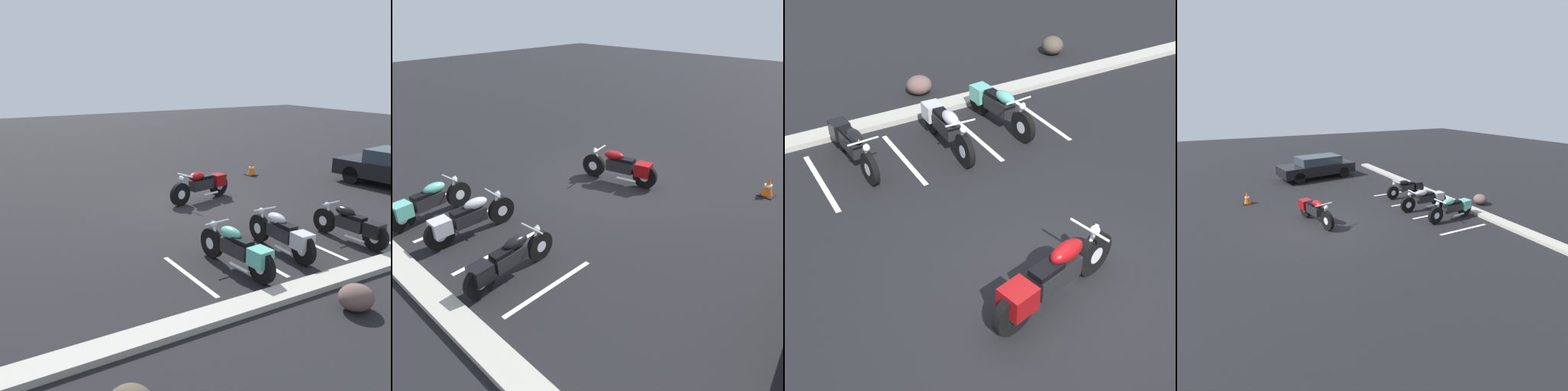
# 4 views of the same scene
# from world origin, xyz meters

# --- Properties ---
(ground) EXTENTS (60.00, 60.00, 0.00)m
(ground) POSITION_xyz_m (0.00, 0.00, 0.00)
(ground) COLOR black
(motorcycle_maroon_featured) EXTENTS (2.33, 0.87, 0.93)m
(motorcycle_maroon_featured) POSITION_xyz_m (-0.40, -0.24, 0.49)
(motorcycle_maroon_featured) COLOR black
(motorcycle_maroon_featured) RESTS_ON ground
(parked_bike_0) EXTENTS (0.59, 2.10, 0.83)m
(parked_bike_0) POSITION_xyz_m (-1.52, 4.69, 0.44)
(parked_bike_0) COLOR black
(parked_bike_0) RESTS_ON ground
(parked_bike_1) EXTENTS (0.62, 2.21, 0.87)m
(parked_bike_1) POSITION_xyz_m (0.34, 4.39, 0.46)
(parked_bike_1) COLOR black
(parked_bike_1) RESTS_ON ground
(parked_bike_2) EXTENTS (0.63, 2.22, 0.87)m
(parked_bike_2) POSITION_xyz_m (1.73, 4.64, 0.46)
(parked_bike_2) COLOR black
(parked_bike_2) RESTS_ON ground
(concrete_curb) EXTENTS (18.00, 0.50, 0.12)m
(concrete_curb) POSITION_xyz_m (0.00, 5.96, 0.06)
(concrete_curb) COLOR #A8A399
(concrete_curb) RESTS_ON ground
(landscape_rock_0) EXTENTS (0.73, 0.69, 0.46)m
(landscape_rock_0) POSITION_xyz_m (0.91, 6.92, 0.23)
(landscape_rock_0) COLOR brown
(landscape_rock_0) RESTS_ON ground
(traffic_cone) EXTENTS (0.40, 0.40, 0.54)m
(traffic_cone) POSITION_xyz_m (-3.84, -2.28, 0.25)
(traffic_cone) COLOR black
(traffic_cone) RESTS_ON ground
(stall_line_0) EXTENTS (0.10, 2.10, 0.00)m
(stall_line_0) POSITION_xyz_m (-2.29, 4.33, 0.00)
(stall_line_0) COLOR white
(stall_line_0) RESTS_ON ground
(stall_line_1) EXTENTS (0.10, 2.10, 0.00)m
(stall_line_1) POSITION_xyz_m (-0.63, 4.33, 0.00)
(stall_line_1) COLOR white
(stall_line_1) RESTS_ON ground
(stall_line_2) EXTENTS (0.10, 2.10, 0.00)m
(stall_line_2) POSITION_xyz_m (1.04, 4.33, 0.00)
(stall_line_2) COLOR white
(stall_line_2) RESTS_ON ground
(stall_line_3) EXTENTS (0.10, 2.10, 0.00)m
(stall_line_3) POSITION_xyz_m (2.70, 4.33, 0.00)
(stall_line_3) COLOR white
(stall_line_3) RESTS_ON ground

